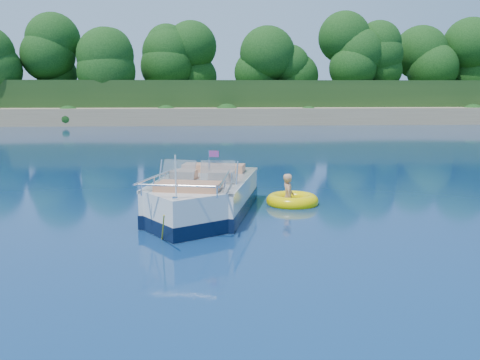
{
  "coord_description": "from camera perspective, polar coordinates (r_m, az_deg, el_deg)",
  "views": [
    {
      "loc": [
        -2.17,
        -12.7,
        3.04
      ],
      "look_at": [
        -1.3,
        0.35,
        0.85
      ],
      "focal_mm": 40.0,
      "sensor_mm": 36.0,
      "label": 1
    }
  ],
  "objects": [
    {
      "name": "tow_tube",
      "position": [
        14.54,
        5.6,
        -2.21
      ],
      "size": [
        1.5,
        1.5,
        0.37
      ],
      "rotation": [
        0.0,
        0.0,
        0.06
      ],
      "color": "#FFDE00",
      "rests_on": "ground"
    },
    {
      "name": "boy",
      "position": [
        14.64,
        5.13,
        -2.51
      ],
      "size": [
        0.34,
        0.73,
        1.41
      ],
      "primitive_type": "imported",
      "rotation": [
        0.0,
        -0.17,
        1.55
      ],
      "color": "tan",
      "rests_on": "ground"
    },
    {
      "name": "motorboat",
      "position": [
        13.16,
        -4.1,
        -2.14
      ],
      "size": [
        2.98,
        5.96,
        2.01
      ],
      "rotation": [
        0.0,
        0.0,
        -0.22
      ],
      "color": "silver",
      "rests_on": "ground"
    },
    {
      "name": "treeline",
      "position": [
        53.82,
        -1.49,
        12.18
      ],
      "size": [
        150.0,
        7.12,
        8.19
      ],
      "color": "black",
      "rests_on": "ground"
    },
    {
      "name": "ground",
      "position": [
        13.24,
        5.73,
        -3.82
      ],
      "size": [
        160.0,
        160.0,
        0.0
      ],
      "primitive_type": "plane",
      "color": "#0A1B4B",
      "rests_on": "ground"
    },
    {
      "name": "shoreline",
      "position": [
        76.53,
        -2.21,
        7.97
      ],
      "size": [
        170.0,
        59.0,
        6.0
      ],
      "color": "#937855",
      "rests_on": "ground"
    }
  ]
}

